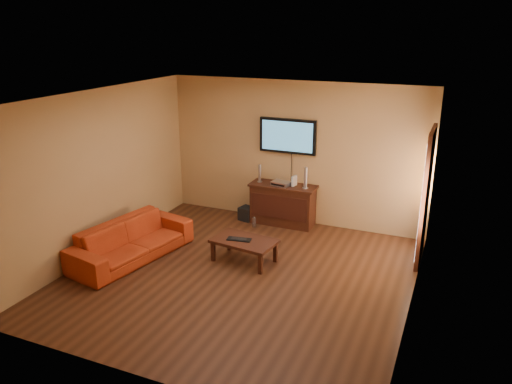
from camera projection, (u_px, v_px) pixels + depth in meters
The scene contains 14 objects.
ground_plane at pixel (239, 276), 7.62m from camera, with size 5.00×5.00×0.00m, color #371C0F.
room_walls at pixel (255, 160), 7.62m from camera, with size 5.00×5.00×5.00m.
french_door at pixel (425, 198), 7.85m from camera, with size 0.07×1.02×2.22m.
media_console at pixel (283, 204), 9.50m from camera, with size 1.26×0.48×0.78m.
television at pixel (288, 136), 9.27m from camera, with size 1.10×0.08×0.65m.
coffee_table at pixel (244, 243), 7.99m from camera, with size 1.07×0.73×0.38m.
sofa at pixel (131, 235), 8.09m from camera, with size 2.10×0.61×0.82m, color #AC3313.
speaker_left at pixel (260, 174), 9.51m from camera, with size 0.09×0.09×0.34m.
speaker_right at pixel (306, 179), 9.12m from camera, with size 0.11×0.11×0.40m.
av_receiver at pixel (281, 183), 9.34m from camera, with size 0.33×0.24×0.08m, color silver.
game_console at pixel (294, 181), 9.29m from camera, with size 0.04×0.14×0.19m, color white.
subwoofer at pixel (247, 213), 9.77m from camera, with size 0.26×0.26×0.26m, color black.
bottle at pixel (254, 222), 9.44m from camera, with size 0.07×0.07×0.21m.
keyboard at pixel (239, 239), 7.98m from camera, with size 0.40×0.20×0.02m.
Camera 1 is at (2.90, -6.16, 3.65)m, focal length 35.00 mm.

